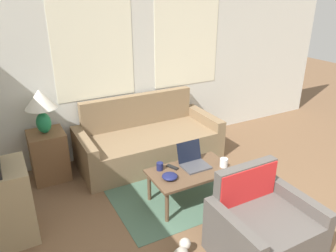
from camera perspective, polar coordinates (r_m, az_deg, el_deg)
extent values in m
cube|color=silver|center=(4.94, -3.38, 10.84)|extent=(6.81, 0.05, 2.60)
cube|color=white|center=(4.59, -12.76, 12.56)|extent=(1.10, 0.01, 1.30)
cube|color=white|center=(5.16, 3.32, 14.21)|extent=(1.10, 0.01, 1.30)
cube|color=#476651|center=(4.42, 0.06, -8.92)|extent=(1.73, 1.98, 0.01)
cube|color=#846B4C|center=(4.74, -3.19, -3.73)|extent=(1.73, 0.90, 0.42)
cube|color=#846B4C|center=(4.96, -5.17, 0.53)|extent=(1.73, 0.12, 0.90)
cube|color=#846B4C|center=(4.44, -14.20, -5.33)|extent=(0.14, 0.90, 0.57)
cube|color=#846B4C|center=(5.13, 6.26, -0.73)|extent=(0.14, 0.90, 0.57)
cube|color=#514C47|center=(3.31, 16.42, -17.98)|extent=(0.68, 0.74, 0.44)
cube|color=#514C47|center=(3.37, 12.99, -12.66)|extent=(0.68, 0.10, 0.82)
cube|color=#514C47|center=(3.06, 10.95, -19.84)|extent=(0.10, 0.74, 0.56)
cube|color=#514C47|center=(3.52, 21.28, -14.75)|extent=(0.10, 0.74, 0.56)
cube|color=red|center=(3.29, 13.77, -11.74)|extent=(0.66, 0.01, 0.59)
cube|color=brown|center=(4.55, -20.02, -4.82)|extent=(0.44, 0.44, 0.65)
ellipsoid|color=#1E8451|center=(4.36, -20.83, 0.52)|extent=(0.18, 0.18, 0.27)
cylinder|color=tan|center=(4.31, -21.14, 2.54)|extent=(0.02, 0.02, 0.06)
cone|color=white|center=(4.26, -21.42, 4.42)|extent=(0.38, 0.38, 0.24)
cube|color=brown|center=(3.82, 3.99, -7.90)|extent=(0.96, 0.54, 0.03)
cylinder|color=brown|center=(3.59, -0.17, -13.94)|extent=(0.04, 0.04, 0.37)
cylinder|color=brown|center=(3.99, 10.95, -10.18)|extent=(0.04, 0.04, 0.37)
cylinder|color=brown|center=(3.91, -3.28, -10.46)|extent=(0.04, 0.04, 0.37)
cylinder|color=brown|center=(4.29, 7.25, -7.39)|extent=(0.04, 0.04, 0.37)
cube|color=#47474C|center=(3.87, 4.84, -7.03)|extent=(0.31, 0.25, 0.02)
cube|color=black|center=(3.92, 3.67, -4.41)|extent=(0.31, 0.08, 0.24)
cylinder|color=#191E4C|center=(3.79, -1.43, -7.04)|extent=(0.08, 0.08, 0.09)
cylinder|color=white|center=(3.91, 9.69, -6.30)|extent=(0.09, 0.09, 0.10)
ellipsoid|color=#191E4C|center=(3.63, 0.31, -8.75)|extent=(0.17, 0.17, 0.06)
cube|color=black|center=(3.84, 0.78, -7.16)|extent=(0.10, 0.16, 0.02)
sphere|color=#B7AD9E|center=(3.28, 2.98, -19.80)|extent=(0.11, 0.11, 0.11)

